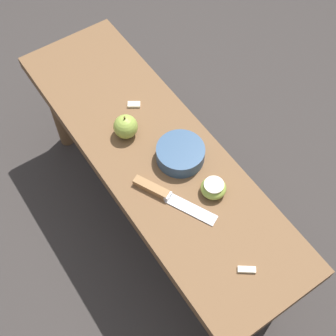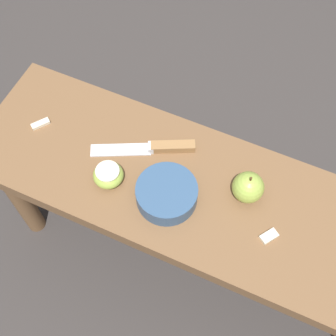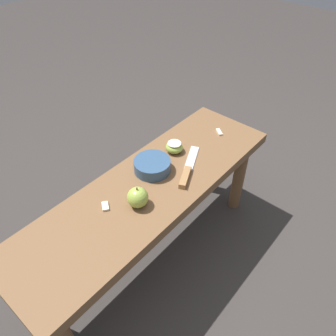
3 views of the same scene
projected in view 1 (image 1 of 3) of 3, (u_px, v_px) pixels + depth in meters
name	position (u px, v px, depth m)	size (l,w,h in m)	color
ground_plane	(157.00, 217.00, 1.67)	(8.00, 8.00, 0.00)	#383330
wooden_bench	(154.00, 163.00, 1.37)	(1.08, 0.33, 0.43)	brown
knife	(162.00, 194.00, 1.22)	(0.23, 0.13, 0.02)	silver
apple_whole	(126.00, 127.00, 1.31)	(0.07, 0.07, 0.08)	#9EB747
apple_cut	(213.00, 188.00, 1.22)	(0.07, 0.07, 0.04)	#9EB747
apple_slice_near_knife	(247.00, 270.00, 1.12)	(0.04, 0.04, 0.01)	beige
apple_slice_center	(134.00, 105.00, 1.39)	(0.04, 0.04, 0.01)	beige
bowl	(180.00, 154.00, 1.27)	(0.13, 0.13, 0.04)	#335175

